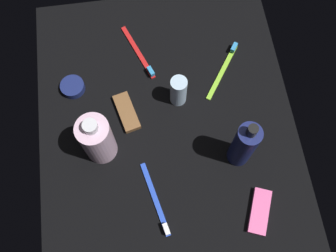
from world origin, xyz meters
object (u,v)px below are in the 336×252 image
object	(u,v)px
lotion_bottle	(244,145)
toothbrush_blue	(157,203)
snack_bar_pink	(260,212)
deodorant_stick	(178,91)
snack_bar_brown	(127,112)
toothbrush_red	(140,54)
toothbrush_lime	(224,68)
bodywash_bottle	(97,139)
cream_tin_left	(73,87)

from	to	relation	value
lotion_bottle	toothbrush_blue	bearing A→B (deg)	-67.43
lotion_bottle	snack_bar_pink	bearing A→B (deg)	8.91
deodorant_stick	snack_bar_brown	world-z (taller)	deodorant_stick
toothbrush_red	toothbrush_lime	size ratio (longest dim) A/B	1.11
snack_bar_pink	snack_bar_brown	xyz separation A→B (cm)	(-28.96, -27.74, 0.00)
lotion_bottle	toothbrush_red	size ratio (longest dim) A/B	1.11
toothbrush_blue	snack_bar_brown	world-z (taller)	toothbrush_blue
bodywash_bottle	snack_bar_pink	size ratio (longest dim) A/B	1.61
toothbrush_red	cream_tin_left	size ratio (longest dim) A/B	2.81
toothbrush_lime	snack_bar_brown	xyz separation A→B (cm)	(9.17, -26.83, 0.14)
snack_bar_pink	toothbrush_lime	bearing A→B (deg)	-156.74
bodywash_bottle	toothbrush_blue	world-z (taller)	bodywash_bottle
lotion_bottle	bodywash_bottle	world-z (taller)	lotion_bottle
lotion_bottle	snack_bar_brown	bearing A→B (deg)	-120.35
deodorant_stick	cream_tin_left	world-z (taller)	deodorant_stick
deodorant_stick	toothbrush_lime	bearing A→B (deg)	117.61
cream_tin_left	toothbrush_red	bearing A→B (deg)	112.16
deodorant_stick	snack_bar_brown	distance (cm)	14.19
deodorant_stick	toothbrush_blue	world-z (taller)	deodorant_stick
toothbrush_red	snack_bar_pink	distance (cm)	50.58
toothbrush_lime	snack_bar_pink	world-z (taller)	toothbrush_lime
bodywash_bottle	toothbrush_blue	size ratio (longest dim) A/B	0.94
toothbrush_red	toothbrush_lime	xyz separation A→B (cm)	(7.15, 21.65, 0.00)
toothbrush_blue	toothbrush_lime	world-z (taller)	same
cream_tin_left	bodywash_bottle	bearing A→B (deg)	19.24
toothbrush_lime	cream_tin_left	xyz separation A→B (cm)	(0.29, -39.93, 0.42)
cream_tin_left	lotion_bottle	bearing A→B (deg)	58.33
bodywash_bottle	deodorant_stick	size ratio (longest dim) A/B	1.79
toothbrush_blue	toothbrush_lime	bearing A→B (deg)	145.86
snack_bar_brown	toothbrush_blue	bearing A→B (deg)	-2.94
toothbrush_red	snack_bar_pink	xyz separation A→B (cm)	(45.28, 22.55, 0.14)
deodorant_stick	cream_tin_left	distance (cm)	27.63
bodywash_bottle	snack_bar_pink	distance (cm)	40.78
lotion_bottle	snack_bar_pink	world-z (taller)	lotion_bottle
bodywash_bottle	deodorant_stick	world-z (taller)	bodywash_bottle
toothbrush_lime	snack_bar_pink	bearing A→B (deg)	1.36
lotion_bottle	cream_tin_left	xyz separation A→B (cm)	(-23.83, -38.64, -7.43)
lotion_bottle	bodywash_bottle	distance (cm)	33.14
lotion_bottle	deodorant_stick	world-z (taller)	lotion_bottle
snack_bar_pink	snack_bar_brown	world-z (taller)	same
toothbrush_blue	cream_tin_left	distance (cm)	37.04
deodorant_stick	toothbrush_lime	distance (cm)	15.63
snack_bar_brown	deodorant_stick	bearing A→B (deg)	85.31
deodorant_stick	toothbrush_lime	xyz separation A→B (cm)	(-6.99, 13.37, -4.08)
lotion_bottle	deodorant_stick	xyz separation A→B (cm)	(-17.13, -12.08, -3.77)
bodywash_bottle	toothbrush_red	distance (cm)	28.62
toothbrush_blue	snack_bar_brown	size ratio (longest dim) A/B	1.71
toothbrush_lime	snack_bar_pink	size ratio (longest dim) A/B	1.49
toothbrush_red	snack_bar_brown	xyz separation A→B (cm)	(16.32, -5.18, 0.14)
lotion_bottle	cream_tin_left	bearing A→B (deg)	-121.67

